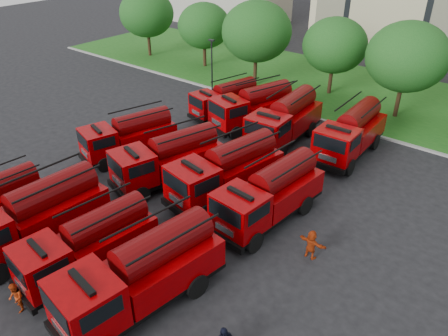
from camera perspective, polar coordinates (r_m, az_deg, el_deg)
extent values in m
plane|color=black|center=(26.00, -9.28, -5.68)|extent=(140.00, 140.00, 0.00)
cube|color=#175416|center=(45.31, 15.81, 9.78)|extent=(70.00, 16.00, 0.12)
cube|color=gray|center=(38.45, 10.68, 6.76)|extent=(70.00, 0.30, 0.14)
cylinder|color=#382314|center=(55.44, -9.72, 15.51)|extent=(0.36, 0.36, 2.62)
ellipsoid|color=#154916|center=(54.63, -10.08, 19.27)|extent=(6.30, 6.30, 5.36)
cylinder|color=#382314|center=(50.68, -2.53, 14.37)|extent=(0.36, 0.36, 2.38)
ellipsoid|color=#154916|center=(49.86, -2.63, 18.09)|extent=(5.71, 5.71, 4.86)
cylinder|color=#382314|center=(44.76, 4.08, 12.42)|extent=(0.36, 0.36, 2.80)
ellipsoid|color=#154916|center=(43.71, 4.28, 17.36)|extent=(6.72, 6.72, 5.71)
cylinder|color=#382314|center=(43.57, 13.69, 10.90)|extent=(0.36, 0.36, 2.45)
ellipsoid|color=#154916|center=(42.60, 14.27, 15.28)|extent=(5.88, 5.88, 5.00)
cylinder|color=#382314|center=(39.90, 21.74, 7.99)|extent=(0.36, 0.36, 2.73)
ellipsoid|color=#154916|center=(38.73, 22.83, 13.25)|extent=(6.55, 6.55, 5.57)
cylinder|color=black|center=(42.34, -1.59, 12.99)|extent=(0.14, 0.14, 5.00)
cube|color=black|center=(41.65, -1.64, 16.34)|extent=(0.60, 0.25, 0.12)
cube|color=#930002|center=(27.38, -26.62, -3.62)|extent=(2.42, 4.22, 1.16)
cylinder|color=#4F0204|center=(26.91, -27.08, -1.94)|extent=(1.55, 3.82, 1.34)
cylinder|color=black|center=(28.78, -25.98, -3.66)|extent=(0.37, 1.00, 0.98)
cylinder|color=black|center=(27.12, -24.19, -5.36)|extent=(0.37, 1.00, 0.98)
cube|color=black|center=(24.99, -23.02, -7.75)|extent=(2.84, 7.66, 0.32)
cube|color=#930002|center=(24.86, -21.05, -5.03)|extent=(2.88, 5.08, 1.40)
cylinder|color=#4F0204|center=(24.26, -21.54, -2.81)|extent=(1.83, 4.60, 1.62)
cylinder|color=black|center=(26.60, -20.59, -4.99)|extent=(0.43, 1.20, 1.19)
cylinder|color=black|center=(24.75, -17.71, -7.31)|extent=(0.43, 1.20, 1.19)
cube|color=black|center=(22.56, -16.90, -11.29)|extent=(2.89, 6.87, 0.29)
cube|color=black|center=(21.81, -24.78, -15.06)|extent=(2.40, 0.49, 0.33)
cube|color=#930002|center=(21.29, -22.72, -11.67)|extent=(2.55, 2.34, 1.86)
cube|color=black|center=(20.82, -25.63, -11.97)|extent=(2.00, 0.26, 0.81)
cube|color=#930002|center=(22.42, -14.87, -8.68)|extent=(2.79, 4.61, 1.24)
cylinder|color=#4F0204|center=(21.81, -15.22, -6.60)|extent=(1.85, 4.14, 1.43)
cylinder|color=black|center=(22.81, -23.74, -12.64)|extent=(0.44, 1.08, 1.05)
cylinder|color=black|center=(21.22, -21.27, -15.79)|extent=(0.44, 1.08, 1.05)
cylinder|color=black|center=(23.96, -14.64, -8.38)|extent=(0.44, 1.08, 1.05)
cylinder|color=black|center=(22.45, -11.62, -10.98)|extent=(0.44, 1.08, 1.05)
cube|color=black|center=(20.30, -10.35, -15.57)|extent=(3.44, 7.83, 0.32)
cube|color=#930002|center=(18.67, -17.52, -16.51)|extent=(2.93, 2.70, 2.11)
cube|color=black|center=(18.08, -21.26, -17.08)|extent=(2.26, 0.34, 0.92)
cube|color=#930002|center=(20.15, -7.75, -12.28)|extent=(3.27, 5.28, 1.41)
cylinder|color=#4F0204|center=(19.39, -7.98, -9.78)|extent=(2.19, 4.72, 1.62)
cylinder|color=black|center=(20.40, -19.21, -17.32)|extent=(0.53, 1.23, 1.19)
cylinder|color=black|center=(21.88, -7.95, -11.62)|extent=(0.53, 1.23, 1.19)
cylinder|color=black|center=(20.42, -3.62, -15.09)|extent=(0.53, 1.23, 1.19)
cube|color=black|center=(31.99, -12.05, 2.66)|extent=(3.89, 6.96, 0.28)
cube|color=black|center=(31.06, -17.63, 0.85)|extent=(2.34, 0.87, 0.33)
cube|color=#930002|center=(30.83, -16.07, 3.23)|extent=(2.79, 2.63, 1.84)
cube|color=black|center=(30.38, -18.03, 3.39)|extent=(1.92, 0.58, 0.80)
cube|color=#930002|center=(32.02, -10.51, 4.37)|extent=(3.41, 4.82, 1.23)
cylinder|color=#4F0204|center=(31.60, -10.67, 6.01)|extent=(2.44, 4.21, 1.42)
cylinder|color=black|center=(32.23, -16.79, 2.01)|extent=(0.60, 1.09, 1.04)
cylinder|color=black|center=(30.39, -15.35, 0.45)|extent=(0.60, 1.09, 1.04)
cylinder|color=black|center=(33.52, -10.18, 4.02)|extent=(0.60, 1.09, 1.04)
cylinder|color=black|center=(31.76, -8.43, 2.62)|extent=(0.60, 1.09, 1.04)
cube|color=black|center=(28.40, -7.09, -0.53)|extent=(4.16, 7.49, 0.31)
cube|color=black|center=(27.20, -13.73, -2.88)|extent=(2.52, 0.93, 0.36)
cube|color=#930002|center=(26.94, -11.77, 0.02)|extent=(3.00, 2.82, 1.98)
cube|color=black|center=(26.36, -14.10, 0.15)|extent=(2.07, 0.62, 0.87)
cube|color=#930002|center=(28.46, -5.24, 1.55)|extent=(3.66, 5.18, 1.32)
cylinder|color=#4F0204|center=(27.95, -5.34, 3.49)|extent=(2.62, 4.53, 1.53)
cylinder|color=black|center=(28.45, -12.88, -1.30)|extent=(0.64, 1.17, 1.12)
cylinder|color=black|center=(26.60, -10.81, -3.47)|extent=(0.64, 1.17, 1.12)
cylinder|color=black|center=(30.10, -5.14, 1.28)|extent=(0.64, 1.17, 1.12)
cylinder|color=black|center=(28.36, -2.70, -0.59)|extent=(0.64, 1.17, 1.12)
cube|color=black|center=(26.77, 0.32, -2.28)|extent=(3.69, 7.78, 0.32)
cube|color=black|center=(24.88, -6.26, -5.47)|extent=(2.67, 0.72, 0.37)
cube|color=#930002|center=(24.76, -4.12, -2.04)|extent=(2.98, 2.76, 2.08)
cube|color=black|center=(23.92, -6.43, -2.07)|extent=(2.22, 0.44, 0.91)
cube|color=#930002|center=(27.00, 2.19, 0.14)|extent=(3.41, 5.28, 1.39)
cylinder|color=#4F0204|center=(26.45, 2.24, 2.26)|extent=(2.34, 4.69, 1.60)
cylinder|color=black|center=(26.21, -6.03, -3.53)|extent=(0.57, 1.22, 1.17)
cylinder|color=black|center=(24.58, -2.64, -5.94)|extent=(0.57, 1.22, 1.17)
cylinder|color=black|center=(28.70, 1.57, -0.10)|extent=(0.57, 1.22, 1.17)
cylinder|color=black|center=(27.22, 5.07, -2.07)|extent=(0.57, 1.22, 1.17)
cube|color=black|center=(24.89, 5.87, -5.35)|extent=(2.97, 7.39, 0.31)
cube|color=black|center=(22.70, 0.01, -9.37)|extent=(2.59, 0.48, 0.36)
cube|color=#930002|center=(22.65, 2.09, -5.63)|extent=(2.71, 2.47, 2.01)
cube|color=black|center=(21.69, 0.06, -5.93)|extent=(2.16, 0.24, 0.88)
cube|color=#930002|center=(25.19, 7.58, -2.72)|extent=(2.92, 4.94, 1.34)
cylinder|color=#4F0204|center=(24.61, 7.75, -0.58)|extent=(1.91, 4.44, 1.55)
cylinder|color=black|center=(23.93, -0.42, -7.13)|extent=(0.46, 1.16, 1.13)
cylinder|color=black|center=(22.70, 3.93, -9.63)|extent=(0.46, 1.16, 1.13)
cylinder|color=black|center=(26.76, 6.36, -2.82)|extent=(0.46, 1.16, 1.13)
cylinder|color=black|center=(25.67, 10.52, -4.79)|extent=(0.46, 1.16, 1.13)
cube|color=black|center=(37.76, 0.27, 7.69)|extent=(3.39, 6.53, 0.27)
cube|color=black|center=(36.06, -3.69, 6.42)|extent=(2.22, 0.71, 0.31)
cube|color=#930002|center=(36.19, -2.41, 8.35)|extent=(2.56, 2.39, 1.73)
cube|color=black|center=(35.52, -3.74, 8.56)|extent=(1.83, 0.46, 0.76)
cube|color=#930002|center=(38.07, 1.44, 9.03)|extent=(3.04, 4.48, 1.16)
cylinder|color=#4F0204|center=(37.74, 1.46, 10.37)|extent=(2.14, 3.94, 1.33)
cylinder|color=black|center=(37.29, -3.53, 7.18)|extent=(0.52, 1.02, 0.98)
cylinder|color=black|center=(35.76, -1.63, 6.18)|extent=(0.52, 1.02, 0.98)
cylinder|color=black|center=(39.47, 1.18, 8.58)|extent=(0.52, 1.02, 0.98)
cylinder|color=black|center=(38.02, 3.14, 7.67)|extent=(0.52, 1.02, 0.98)
cube|color=black|center=(35.79, 3.88, 6.46)|extent=(4.32, 7.58, 0.31)
cube|color=black|center=(33.86, -1.02, 4.97)|extent=(2.54, 0.98, 0.36)
cube|color=#930002|center=(33.97, 0.63, 7.30)|extent=(3.06, 2.89, 2.01)
cube|color=black|center=(33.19, -1.00, 7.59)|extent=(2.09, 0.66, 0.87)
cube|color=#930002|center=(36.13, 5.36, 8.05)|extent=(3.76, 5.26, 1.34)
cylinder|color=#4F0204|center=(35.74, 5.44, 9.67)|extent=(2.71, 4.58, 1.54)
cylinder|color=black|center=(35.26, -0.76, 5.96)|extent=(0.67, 1.19, 1.13)
cylinder|color=black|center=(33.50, 1.50, 4.58)|extent=(0.67, 1.19, 1.13)
cylinder|color=black|center=(37.75, 5.00, 7.55)|extent=(0.67, 1.19, 1.13)
cylinder|color=black|center=(36.12, 7.37, 6.32)|extent=(0.67, 1.19, 1.13)
cube|color=black|center=(33.50, 7.85, 4.56)|extent=(3.00, 7.75, 0.33)
cube|color=black|center=(30.49, 4.41, 1.92)|extent=(2.73, 0.45, 0.38)
cube|color=#930002|center=(30.89, 5.71, 4.90)|extent=(2.82, 2.56, 2.12)
cube|color=black|center=(29.72, 4.58, 4.94)|extent=(2.28, 0.21, 0.92)
cube|color=#930002|center=(34.12, 8.91, 6.57)|extent=(2.99, 5.16, 1.41)
cylinder|color=#4F0204|center=(33.68, 9.06, 8.37)|extent=(1.93, 4.66, 1.63)
cylinder|color=black|center=(31.87, 3.45, 3.17)|extent=(0.46, 1.22, 1.20)
cylinder|color=black|center=(30.80, 7.39, 1.93)|extent=(0.46, 1.22, 1.20)
cylinder|color=black|center=(35.64, 7.56, 6.02)|extent=(0.46, 1.22, 1.20)
cylinder|color=black|center=(34.69, 11.19, 4.99)|extent=(0.46, 1.22, 1.20)
cube|color=black|center=(32.64, 16.00, 2.84)|extent=(2.66, 7.43, 0.31)
cube|color=black|center=(29.58, 13.18, 0.13)|extent=(2.63, 0.35, 0.37)
cube|color=#930002|center=(30.00, 14.44, 3.09)|extent=(2.65, 2.40, 2.05)
cube|color=black|center=(28.81, 13.60, 3.09)|extent=(2.20, 0.13, 0.89)
cube|color=#930002|center=(33.28, 16.98, 4.84)|extent=(2.73, 4.91, 1.36)
cylinder|color=#4F0204|center=(32.84, 17.26, 6.59)|extent=(1.72, 4.46, 1.57)
cylinder|color=black|center=(30.82, 11.95, 1.47)|extent=(0.41, 1.17, 1.15)
cylinder|color=black|center=(30.06, 16.05, 0.11)|extent=(0.41, 1.17, 1.15)
cylinder|color=black|center=(34.66, 15.37, 4.39)|extent=(0.41, 1.17, 1.15)
cylinder|color=black|center=(33.99, 19.07, 3.24)|extent=(0.41, 1.17, 1.15)
imported|color=#A6300C|center=(22.15, -25.12, -16.43)|extent=(0.83, 0.66, 1.49)
imported|color=black|center=(28.75, -9.72, -1.88)|extent=(1.08, 1.11, 1.91)
imported|color=#A6300C|center=(23.08, 11.13, -11.31)|extent=(1.54, 0.71, 1.63)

